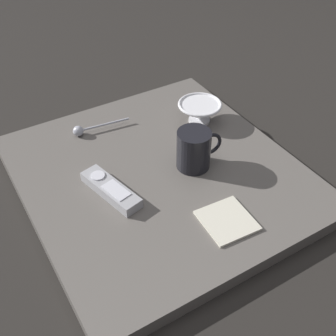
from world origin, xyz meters
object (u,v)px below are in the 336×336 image
(teaspoon, at_px, (83,130))
(folded_napkin, at_px, (227,220))
(cereal_bowl, at_px, (200,111))
(tv_remote_near, at_px, (111,189))
(coffee_mug, at_px, (194,149))

(teaspoon, xyz_separation_m, folded_napkin, (0.14, -0.45, -0.01))
(cereal_bowl, height_order, tv_remote_near, cereal_bowl)
(coffee_mug, xyz_separation_m, teaspoon, (-0.18, 0.26, -0.04))
(folded_napkin, bearing_deg, cereal_bowl, 64.88)
(coffee_mug, distance_m, folded_napkin, 0.20)
(teaspoon, distance_m, folded_napkin, 0.47)
(cereal_bowl, distance_m, tv_remote_near, 0.36)
(cereal_bowl, relative_size, coffee_mug, 1.03)
(cereal_bowl, height_order, coffee_mug, coffee_mug)
(cereal_bowl, bearing_deg, coffee_mug, -128.19)
(teaspoon, bearing_deg, cereal_bowl, -20.05)
(tv_remote_near, bearing_deg, teaspoon, 81.90)
(teaspoon, bearing_deg, tv_remote_near, -98.10)
(tv_remote_near, xyz_separation_m, folded_napkin, (0.18, -0.21, -0.01))
(tv_remote_near, relative_size, folded_napkin, 1.50)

